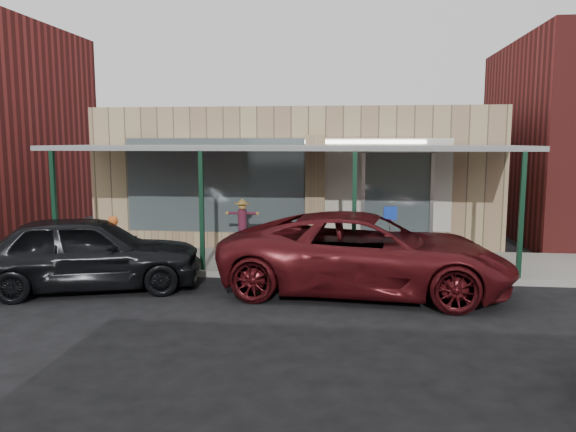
# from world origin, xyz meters

# --- Properties ---
(ground) EXTENTS (120.00, 120.00, 0.00)m
(ground) POSITION_xyz_m (0.00, 0.00, 0.00)
(ground) COLOR black
(ground) RESTS_ON ground
(sidewalk) EXTENTS (40.00, 3.20, 0.15)m
(sidewalk) POSITION_xyz_m (0.00, 3.60, 0.07)
(sidewalk) COLOR gray
(sidewalk) RESTS_ON ground
(storefront) EXTENTS (12.00, 6.25, 4.20)m
(storefront) POSITION_xyz_m (-0.00, 8.16, 2.09)
(storefront) COLOR tan
(storefront) RESTS_ON ground
(awning) EXTENTS (12.00, 3.00, 3.04)m
(awning) POSITION_xyz_m (0.00, 3.56, 3.01)
(awning) COLOR gray
(awning) RESTS_ON ground
(block_buildings_near) EXTENTS (61.00, 8.00, 8.00)m
(block_buildings_near) POSITION_xyz_m (2.01, 9.20, 3.77)
(block_buildings_near) COLOR maroon
(block_buildings_near) RESTS_ON ground
(barrel_scarecrow) EXTENTS (0.93, 0.64, 1.54)m
(barrel_scarecrow) POSITION_xyz_m (-1.19, 4.00, 0.67)
(barrel_scarecrow) COLOR #4F391F
(barrel_scarecrow) RESTS_ON sidewalk
(barrel_pumpkin) EXTENTS (0.53, 0.53, 0.62)m
(barrel_pumpkin) POSITION_xyz_m (2.53, 3.20, 0.37)
(barrel_pumpkin) COLOR #4F391F
(barrel_pumpkin) RESTS_ON sidewalk
(handicap_sign) EXTENTS (0.32, 0.11, 1.56)m
(handicap_sign) POSITION_xyz_m (2.64, 2.40, 1.15)
(handicap_sign) COLOR gray
(handicap_sign) RESTS_ON sidewalk
(parked_sedan) EXTENTS (5.23, 3.35, 1.66)m
(parked_sedan) POSITION_xyz_m (-3.94, 0.63, 0.83)
(parked_sedan) COLOR black
(parked_sedan) RESTS_ON ground
(car_maroon) EXTENTS (6.32, 3.30, 1.70)m
(car_maroon) POSITION_xyz_m (2.05, 1.12, 0.85)
(car_maroon) COLOR #4F0F14
(car_maroon) RESTS_ON ground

